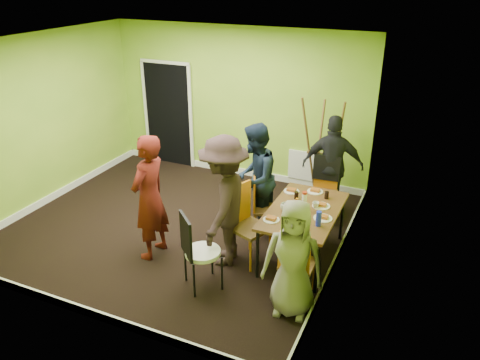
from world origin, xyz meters
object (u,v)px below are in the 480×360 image
at_px(person_left_near, 224,202).
at_px(person_front_end, 293,259).
at_px(chair_left_near, 245,219).
at_px(person_left_far, 255,179).
at_px(chair_front_end, 296,261).
at_px(thermos, 304,202).
at_px(person_standing, 149,198).
at_px(person_back_end, 333,165).
at_px(easel, 321,152).
at_px(blue_bottle, 319,219).
at_px(dining_table, 304,213).
at_px(chair_back_end, 326,174).
at_px(orange_bottle, 297,201).
at_px(chair_bentwood, 197,248).
at_px(chair_left_far, 261,204).

relative_size(person_left_near, person_front_end, 1.25).
height_order(chair_left_near, person_left_far, person_left_far).
relative_size(chair_front_end, thermos, 3.97).
height_order(person_standing, person_front_end, person_standing).
relative_size(person_back_end, person_front_end, 1.14).
xyz_separation_m(easel, blue_bottle, (0.54, -2.14, -0.05)).
height_order(dining_table, chair_left_near, chair_left_near).
bearing_deg(thermos, person_left_near, -153.41).
distance_m(chair_back_end, thermos, 1.37).
relative_size(orange_bottle, person_front_end, 0.05).
distance_m(chair_left_near, chair_bentwood, 0.89).
xyz_separation_m(chair_left_near, orange_bottle, (0.57, 0.47, 0.17)).
distance_m(blue_bottle, person_front_end, 0.81).
bearing_deg(chair_left_far, orange_bottle, 49.17).
bearing_deg(thermos, person_back_end, 89.20).
bearing_deg(person_left_far, person_back_end, 130.40).
distance_m(chair_left_far, person_back_end, 1.41).
height_order(chair_left_far, orange_bottle, chair_left_far).
distance_m(chair_left_near, blue_bottle, 1.02).
distance_m(person_left_far, person_back_end, 1.37).
relative_size(dining_table, chair_left_near, 1.37).
bearing_deg(chair_back_end, easel, -69.77).
xyz_separation_m(easel, person_left_near, (-0.69, -2.29, 0.00)).
relative_size(thermos, person_left_far, 0.14).
bearing_deg(person_standing, person_left_near, 106.82).
distance_m(thermos, blue_bottle, 0.43).
distance_m(dining_table, chair_back_end, 1.34).
bearing_deg(chair_left_far, chair_bentwood, -31.05).
distance_m(chair_bentwood, blue_bottle, 1.56).
bearing_deg(easel, person_front_end, -80.73).
height_order(thermos, person_standing, person_standing).
bearing_deg(orange_bottle, person_left_far, 156.45).
bearing_deg(easel, dining_table, -81.77).
relative_size(person_standing, person_left_far, 1.05).
height_order(blue_bottle, person_left_far, person_left_far).
distance_m(chair_left_near, person_back_end, 1.97).
relative_size(blue_bottle, person_left_far, 0.12).
xyz_separation_m(thermos, person_back_end, (0.02, 1.51, -0.05)).
bearing_deg(person_left_far, chair_left_far, 44.43).
relative_size(orange_bottle, person_standing, 0.04).
bearing_deg(person_back_end, person_front_end, 82.92).
bearing_deg(person_front_end, chair_left_far, 117.46).
xyz_separation_m(chair_bentwood, person_left_far, (0.09, 1.65, 0.27)).
height_order(dining_table, person_left_far, person_left_far).
distance_m(chair_left_far, person_left_far, 0.39).
bearing_deg(chair_back_end, person_left_near, 58.52).
distance_m(chair_back_end, blue_bottle, 1.71).
distance_m(blue_bottle, person_left_far, 1.45).
relative_size(chair_back_end, person_left_near, 0.56).
bearing_deg(person_front_end, chair_bentwood, 176.00).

